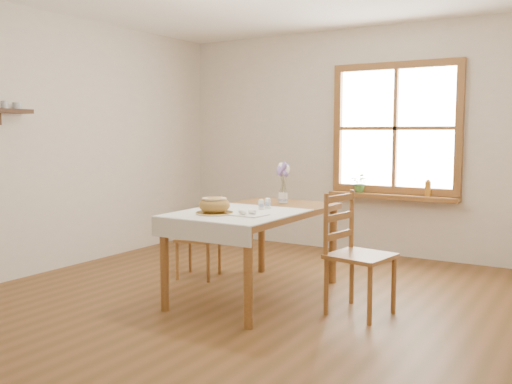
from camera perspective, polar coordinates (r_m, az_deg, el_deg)
ground at (r=4.78m, az=-1.92°, el=-11.13°), size 5.00×5.00×0.00m
room_walls at (r=4.58m, az=-2.00°, el=9.76°), size 4.60×5.10×2.65m
window at (r=6.59m, az=13.79°, el=6.21°), size 1.46×0.08×1.46m
window_sill at (r=6.57m, az=13.44°, el=-0.43°), size 1.46×0.20×0.05m
wall_shelf at (r=5.68m, az=-24.23°, el=7.51°), size 0.16×0.60×0.24m
dining_table at (r=4.88m, az=0.00°, el=-2.75°), size 0.90×1.60×0.75m
table_linen at (r=4.61m, az=-1.98°, el=-2.13°), size 0.91×0.99×0.01m
chair_left at (r=5.56m, az=-5.77°, el=-4.53°), size 0.47×0.46×0.79m
chair_right at (r=4.49m, az=10.43°, el=-6.13°), size 0.52×0.51×0.94m
bread_plate at (r=4.53m, az=-4.18°, el=-2.12°), size 0.29×0.29×0.02m
bread_loaf at (r=4.52m, az=-4.19°, el=-1.17°), size 0.25×0.25×0.14m
egg_napkin at (r=4.44m, az=-0.68°, el=-2.29°), size 0.26×0.22×0.01m
eggs at (r=4.44m, az=-0.68°, el=-1.95°), size 0.20×0.18×0.04m
salt_shaker at (r=4.77m, az=0.53°, el=-1.23°), size 0.06×0.06×0.09m
pepper_shaker at (r=4.85m, az=1.18°, el=-1.10°), size 0.06×0.06×0.09m
flower_vase at (r=5.25m, az=2.71°, el=-0.68°), size 0.09×0.09×0.09m
lavender_bouquet at (r=5.24m, az=2.72°, el=1.33°), size 0.15×0.15×0.28m
potted_plant at (r=6.68m, az=10.39°, el=0.70°), size 0.24×0.26×0.17m
amber_bottle at (r=6.44m, az=16.81°, el=0.41°), size 0.07×0.07×0.18m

